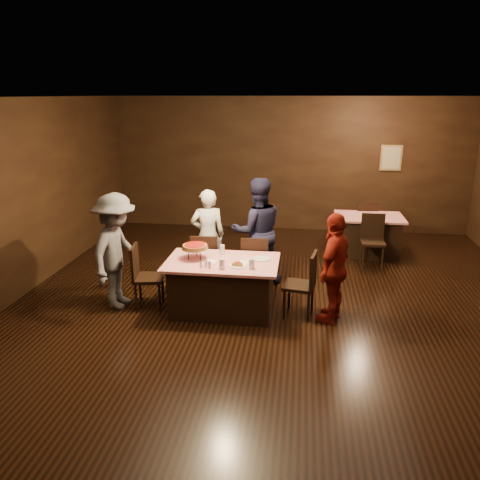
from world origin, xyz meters
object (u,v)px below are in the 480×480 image
chair_far_left (206,261)px  pizza_stand (195,247)px  diner_navy_hoodie (257,231)px  diner_red_shirt (334,268)px  glass_back (222,250)px  glass_front_left (222,264)px  chair_back_near (373,241)px  diner_white_jacket (208,235)px  chair_end_left (149,277)px  chair_back_far (364,223)px  main_table (222,286)px  back_table (368,235)px  chair_far_right (255,264)px  plate_empty (262,259)px  glass_front_right (252,264)px  diner_grey_knit (117,251)px  chair_end_right (299,284)px

chair_far_left → pizza_stand: (0.00, -0.70, 0.48)m
diner_navy_hoodie → diner_red_shirt: bearing=116.2°
diner_red_shirt → glass_back: diner_red_shirt is taller
glass_front_left → glass_back: bearing=99.5°
chair_back_near → glass_back: 3.13m
diner_white_jacket → chair_end_left: bearing=44.4°
chair_back_far → diner_navy_hoodie: bearing=42.8°
chair_far_left → chair_end_left: same height
main_table → back_table: bearing=50.4°
chair_far_right → pizza_stand: pizza_stand is taller
chair_back_near → plate_empty: (-1.86, -2.06, 0.30)m
back_table → diner_navy_hoodie: diner_navy_hoodie is taller
chair_far_right → main_table: bearing=60.3°
main_table → glass_front_left: (0.05, -0.30, 0.46)m
diner_navy_hoodie → back_table: bearing=-156.5°
chair_back_near → glass_front_left: 3.46m
plate_empty → glass_back: glass_back is taller
chair_back_far → diner_red_shirt: bearing=70.5°
diner_navy_hoodie → plate_empty: diner_navy_hoodie is taller
chair_far_left → plate_empty: 1.16m
diner_white_jacket → plate_empty: diner_white_jacket is taller
pizza_stand → glass_front_right: bearing=-19.4°
chair_back_near → diner_navy_hoodie: bearing=-152.4°
chair_far_left → diner_navy_hoodie: size_ratio=0.54×
chair_back_far → glass_back: size_ratio=6.79×
chair_far_right → diner_red_shirt: (1.17, -0.82, 0.30)m
diner_navy_hoodie → pizza_stand: (-0.79, -1.13, 0.07)m
diner_white_jacket → glass_front_right: 1.68m
diner_red_shirt → glass_back: size_ratio=11.06×
diner_grey_knit → plate_empty: size_ratio=6.84×
back_table → chair_far_right: (-2.01, -2.16, 0.09)m
chair_end_right → diner_navy_hoodie: size_ratio=0.54×
diner_white_jacket → diner_grey_knit: 1.63m
chair_end_right → pizza_stand: size_ratio=2.50×
back_table → chair_back_far: (0.00, 0.60, 0.09)m
plate_empty → chair_far_right: bearing=104.0°
pizza_stand → diner_red_shirt: bearing=-3.6°
main_table → diner_white_jacket: (-0.44, 1.17, 0.40)m
diner_grey_knit → glass_front_right: size_ratio=12.22×
diner_grey_knit → plate_empty: bearing=-78.9°
main_table → chair_far_right: size_ratio=1.68×
main_table → diner_red_shirt: size_ratio=1.03×
chair_end_right → plate_empty: chair_end_right is taller
pizza_stand → plate_empty: pizza_stand is taller
chair_far_left → chair_far_right: (0.80, 0.00, 0.00)m
chair_far_left → diner_white_jacket: size_ratio=0.61×
back_table → chair_end_left: 4.56m
diner_grey_knit → diner_red_shirt: diner_grey_knit is taller
chair_end_right → chair_back_near: same height
diner_grey_knit → pizza_stand: diner_grey_knit is taller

